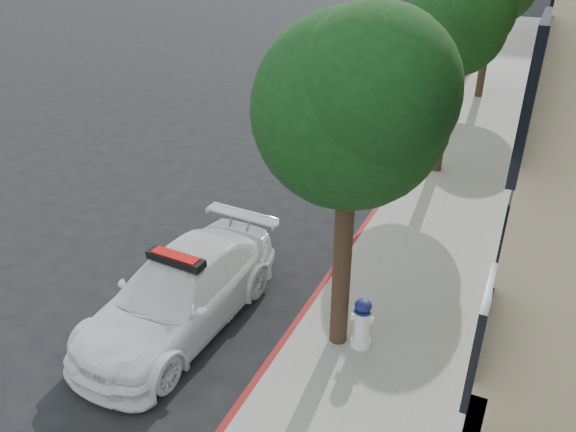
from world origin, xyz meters
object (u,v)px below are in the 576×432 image
Objects in this scene: parked_car_mid at (400,102)px; fire_hydrant at (362,323)px; parked_car_far at (427,65)px; police_car at (180,293)px.

parked_car_mid reaches higher than fire_hydrant.
parked_car_mid is 5.89m from parked_car_far.
police_car is 12.50m from parked_car_mid.
police_car is 18.36m from parked_car_far.
parked_car_far is 4.75× the size of fire_hydrant.
fire_hydrant is (2.52, -11.82, -0.16)m from parked_car_mid.
police_car is 3.27m from fire_hydrant.
parked_car_mid is 4.82× the size of fire_hydrant.
fire_hydrant is (2.91, -17.70, -0.13)m from parked_car_far.
parked_car_far is 17.94m from fire_hydrant.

